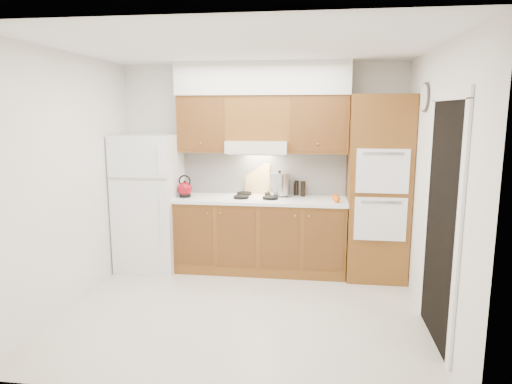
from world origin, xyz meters
TOP-DOWN VIEW (x-y plane):
  - floor at (0.00, 0.00)m, footprint 3.60×3.60m
  - ceiling at (0.00, 0.00)m, footprint 3.60×3.60m
  - wall_back at (0.00, 1.50)m, footprint 3.60×0.02m
  - wall_left at (-1.80, 0.00)m, footprint 0.02×3.00m
  - wall_right at (1.80, 0.00)m, footprint 0.02×3.00m
  - fridge at (-1.41, 1.14)m, footprint 0.75×0.72m
  - base_cabinets at (0.02, 1.20)m, footprint 2.11×0.60m
  - countertop at (0.03, 1.19)m, footprint 2.13×0.62m
  - backsplash at (0.02, 1.49)m, footprint 2.11×0.03m
  - oven_cabinet at (1.44, 1.18)m, footprint 0.70×0.65m
  - upper_cab_left at (-0.71, 1.33)m, footprint 0.63×0.33m
  - upper_cab_right at (0.72, 1.33)m, footprint 0.73×0.33m
  - range_hood at (-0.02, 1.27)m, footprint 0.75×0.45m
  - upper_cab_over_hood at (-0.02, 1.33)m, footprint 0.75×0.33m
  - soffit at (0.03, 1.32)m, footprint 2.13×0.36m
  - cooktop at (-0.02, 1.21)m, footprint 0.74×0.50m
  - doorway at (1.79, -0.35)m, footprint 0.02×0.90m
  - wall_clock at (1.79, 0.55)m, footprint 0.02×0.30m
  - kettle at (-0.93, 1.13)m, footprint 0.22×0.22m
  - cutting_board at (-0.05, 1.45)m, footprint 0.33×0.15m
  - stock_pot at (0.25, 1.32)m, footprint 0.28×0.28m
  - condiment_a at (0.46, 1.44)m, footprint 0.06×0.06m
  - condiment_b at (0.54, 1.38)m, footprint 0.07×0.07m
  - condiment_c at (0.45, 1.45)m, footprint 0.07×0.07m
  - orange_near at (0.96, 1.03)m, footprint 0.09×0.09m
  - orange_far at (0.94, 1.17)m, footprint 0.08×0.08m

SIDE VIEW (x-z plane):
  - floor at x=0.00m, z-range 0.00..0.00m
  - base_cabinets at x=0.02m, z-range 0.00..0.90m
  - fridge at x=-1.41m, z-range 0.00..1.72m
  - countertop at x=0.03m, z-range 0.90..0.94m
  - cooktop at x=-0.02m, z-range 0.94..0.95m
  - orange_far at x=0.94m, z-range 0.94..1.02m
  - orange_near at x=0.96m, z-range 0.94..1.02m
  - condiment_c at x=0.45m, z-range 0.94..1.10m
  - condiment_a at x=0.46m, z-range 0.94..1.13m
  - condiment_b at x=0.54m, z-range 0.94..1.14m
  - kettle at x=-0.93m, z-range 0.95..1.13m
  - doorway at x=1.79m, z-range 0.00..2.10m
  - oven_cabinet at x=1.44m, z-range 0.00..2.20m
  - stock_pot at x=0.25m, z-range 0.97..1.24m
  - cutting_board at x=-0.05m, z-range 0.93..1.35m
  - backsplash at x=0.02m, z-range 0.94..1.50m
  - wall_back at x=0.00m, z-range 0.00..2.60m
  - wall_left at x=-1.80m, z-range 0.00..2.60m
  - wall_right at x=1.80m, z-range 0.00..2.60m
  - range_hood at x=-0.02m, z-range 1.50..1.65m
  - upper_cab_left at x=-0.71m, z-range 1.50..2.20m
  - upper_cab_right at x=0.72m, z-range 1.50..2.20m
  - upper_cab_over_hood at x=-0.02m, z-range 1.65..2.20m
  - wall_clock at x=1.79m, z-range 2.00..2.30m
  - soffit at x=0.03m, z-range 2.20..2.60m
  - ceiling at x=0.00m, z-range 2.60..2.60m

